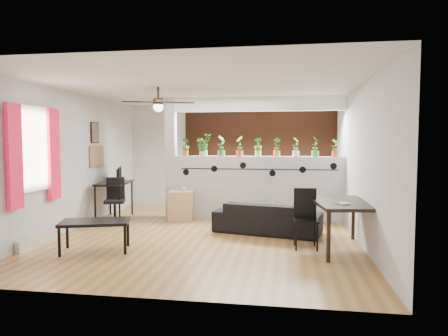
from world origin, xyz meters
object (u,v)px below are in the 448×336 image
potted_plant_7 (315,145)px  potted_plant_3 (240,145)px  folding_chair (305,213)px  potted_plant_1 (203,144)px  cube_shelf (181,205)px  potted_plant_8 (335,147)px  ceiling_fan (158,104)px  potted_plant_2 (221,145)px  computer_desk (114,185)px  potted_plant_0 (186,147)px  sofa (267,218)px  potted_plant_4 (258,146)px  potted_plant_5 (277,146)px  coffee_table (95,224)px  office_chair (115,204)px  dining_table (343,207)px  potted_plant_6 (296,146)px  cup (183,189)px

potted_plant_7 → potted_plant_3: bearing=180.0°
folding_chair → potted_plant_1: bearing=134.2°
potted_plant_7 → cube_shelf: (-2.79, -0.34, -1.27)m
potted_plant_8 → cube_shelf: size_ratio=0.59×
ceiling_fan → potted_plant_2: size_ratio=2.67×
computer_desk → folding_chair: folding_chair is taller
folding_chair → potted_plant_0: bearing=139.1°
ceiling_fan → folding_chair: ceiling_fan is taller
potted_plant_8 → sofa: (-1.32, -1.24, -1.28)m
potted_plant_4 → potted_plant_7: (1.19, 0.00, 0.02)m
potted_plant_7 → computer_desk: 4.34m
ceiling_fan → potted_plant_0: size_ratio=3.15×
folding_chair → computer_desk: bearing=156.4°
potted_plant_3 → potted_plant_1: bearing=180.0°
potted_plant_5 → potted_plant_1: bearing=180.0°
sofa → coffee_table: 3.01m
potted_plant_4 → computer_desk: 3.19m
computer_desk → office_chair: 0.58m
potted_plant_0 → computer_desk: bearing=-164.0°
ceiling_fan → potted_plant_3: ceiling_fan is taller
potted_plant_0 → potted_plant_7: size_ratio=0.87×
office_chair → dining_table: (4.29, -1.35, 0.27)m
potted_plant_3 → potted_plant_8: (1.97, -0.00, -0.03)m
potted_plant_8 → potted_plant_4: bearing=180.0°
cube_shelf → office_chair: 1.35m
potted_plant_8 → dining_table: (-0.13, -2.21, -0.88)m
potted_plant_0 → dining_table: potted_plant_0 is taller
potted_plant_6 → sofa: bearing=-113.2°
potted_plant_2 → potted_plant_8: bearing=-0.0°
office_chair → potted_plant_8: bearing=11.0°
sofa → office_chair: office_chair is taller
potted_plant_3 → coffee_table: bearing=-123.1°
ceiling_fan → coffee_table: (-0.67, -1.07, -1.90)m
office_chair → cup: bearing=21.9°
sofa → cube_shelf: 2.07m
potted_plant_2 → potted_plant_8: potted_plant_2 is taller
potted_plant_1 → office_chair: bearing=-152.6°
ceiling_fan → potted_plant_6: 3.08m
coffee_table → potted_plant_3: bearing=56.9°
potted_plant_0 → coffee_table: size_ratio=0.34×
potted_plant_2 → potted_plant_1: bearing=180.0°
office_chair → potted_plant_4: bearing=16.8°
potted_plant_0 → potted_plant_3: size_ratio=0.88×
cup → dining_table: size_ratio=0.08×
cube_shelf → coffee_table: cube_shelf is taller
potted_plant_7 → coffee_table: size_ratio=0.39×
potted_plant_7 → cup: (-2.74, -0.34, -0.92)m
cube_shelf → cup: cup is taller
ceiling_fan → office_chair: (-1.24, 0.94, -1.91)m
ceiling_fan → potted_plant_2: 2.10m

